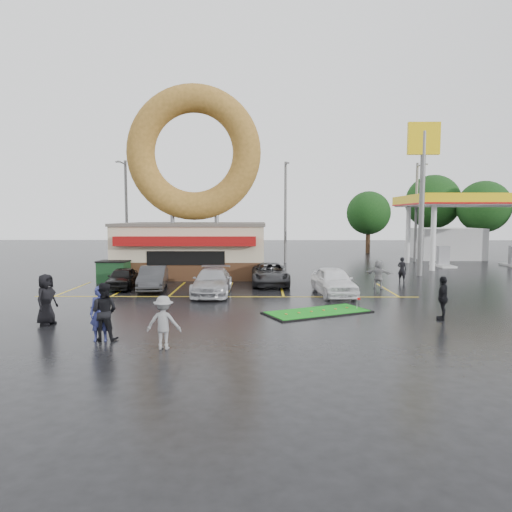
{
  "coord_description": "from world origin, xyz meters",
  "views": [
    {
      "loc": [
        1.83,
        -20.0,
        4.18
      ],
      "look_at": [
        1.57,
        2.59,
        2.2
      ],
      "focal_mm": 32.0,
      "sensor_mm": 36.0,
      "label": 1
    }
  ],
  "objects_px": {
    "car_dgrey": "(153,278)",
    "person_cameraman": "(443,298)",
    "person_blue": "(100,314)",
    "car_white": "(333,281)",
    "putting_green": "(318,312)",
    "gas_station": "(465,222)",
    "car_grey": "(270,274)",
    "car_silver": "(212,282)",
    "car_black": "(122,278)",
    "streetlight_right": "(416,210)",
    "donut_shop": "(194,212)",
    "streetlight_left": "(126,209)",
    "shell_sign": "(423,170)",
    "dumpster": "(114,272)",
    "streetlight_mid": "(285,209)"
  },
  "relations": [
    {
      "from": "car_dgrey",
      "to": "person_cameraman",
      "type": "relative_size",
      "value": 2.29
    },
    {
      "from": "person_blue",
      "to": "car_white",
      "type": "bearing_deg",
      "value": 34.84
    },
    {
      "from": "person_blue",
      "to": "putting_green",
      "type": "height_order",
      "value": "person_blue"
    },
    {
      "from": "gas_station",
      "to": "car_white",
      "type": "height_order",
      "value": "gas_station"
    },
    {
      "from": "car_grey",
      "to": "car_silver",
      "type": "bearing_deg",
      "value": -134.14
    },
    {
      "from": "car_black",
      "to": "car_silver",
      "type": "bearing_deg",
      "value": -24.25
    },
    {
      "from": "streetlight_right",
      "to": "person_blue",
      "type": "distance_m",
      "value": 33.52
    },
    {
      "from": "donut_shop",
      "to": "person_blue",
      "type": "distance_m",
      "value": 18.35
    },
    {
      "from": "streetlight_left",
      "to": "car_grey",
      "type": "height_order",
      "value": "streetlight_left"
    },
    {
      "from": "streetlight_left",
      "to": "car_silver",
      "type": "height_order",
      "value": "streetlight_left"
    },
    {
      "from": "shell_sign",
      "to": "car_grey",
      "type": "relative_size",
      "value": 2.22
    },
    {
      "from": "person_blue",
      "to": "dumpster",
      "type": "relative_size",
      "value": 1.03
    },
    {
      "from": "person_blue",
      "to": "person_cameraman",
      "type": "distance_m",
      "value": 13.13
    },
    {
      "from": "car_black",
      "to": "car_white",
      "type": "relative_size",
      "value": 0.82
    },
    {
      "from": "streetlight_mid",
      "to": "person_cameraman",
      "type": "xyz_separation_m",
      "value": [
        5.15,
        -22.69,
        -3.89
      ]
    },
    {
      "from": "streetlight_mid",
      "to": "donut_shop",
      "type": "bearing_deg",
      "value": -131.38
    },
    {
      "from": "donut_shop",
      "to": "putting_green",
      "type": "xyz_separation_m",
      "value": [
        7.28,
        -13.48,
        -4.43
      ]
    },
    {
      "from": "car_dgrey",
      "to": "person_blue",
      "type": "xyz_separation_m",
      "value": [
        0.75,
        -10.61,
        0.25
      ]
    },
    {
      "from": "streetlight_right",
      "to": "dumpster",
      "type": "distance_m",
      "value": 27.38
    },
    {
      "from": "person_blue",
      "to": "putting_green",
      "type": "relative_size",
      "value": 0.37
    },
    {
      "from": "streetlight_left",
      "to": "car_black",
      "type": "distance_m",
      "value": 14.96
    },
    {
      "from": "car_silver",
      "to": "car_white",
      "type": "distance_m",
      "value": 6.45
    },
    {
      "from": "shell_sign",
      "to": "car_white",
      "type": "height_order",
      "value": "shell_sign"
    },
    {
      "from": "dumpster",
      "to": "streetlight_right",
      "type": "bearing_deg",
      "value": 34.49
    },
    {
      "from": "gas_station",
      "to": "person_blue",
      "type": "relative_size",
      "value": 7.39
    },
    {
      "from": "person_blue",
      "to": "putting_green",
      "type": "bearing_deg",
      "value": 20.62
    },
    {
      "from": "car_grey",
      "to": "dumpster",
      "type": "bearing_deg",
      "value": 173.07
    },
    {
      "from": "gas_station",
      "to": "dumpster",
      "type": "xyz_separation_m",
      "value": [
        -27.5,
        -12.45,
        -3.05
      ]
    },
    {
      "from": "streetlight_right",
      "to": "dumpster",
      "type": "height_order",
      "value": "streetlight_right"
    },
    {
      "from": "gas_station",
      "to": "car_black",
      "type": "relative_size",
      "value": 3.82
    },
    {
      "from": "gas_station",
      "to": "car_silver",
      "type": "height_order",
      "value": "gas_station"
    },
    {
      "from": "gas_station",
      "to": "person_blue",
      "type": "distance_m",
      "value": 35.17
    },
    {
      "from": "streetlight_mid",
      "to": "car_grey",
      "type": "relative_size",
      "value": 1.88
    },
    {
      "from": "car_grey",
      "to": "person_blue",
      "type": "height_order",
      "value": "person_blue"
    },
    {
      "from": "car_black",
      "to": "streetlight_mid",
      "type": "bearing_deg",
      "value": 50.96
    },
    {
      "from": "streetlight_left",
      "to": "streetlight_right",
      "type": "bearing_deg",
      "value": 4.4
    },
    {
      "from": "streetlight_mid",
      "to": "streetlight_right",
      "type": "height_order",
      "value": "same"
    },
    {
      "from": "streetlight_mid",
      "to": "dumpster",
      "type": "xyz_separation_m",
      "value": [
        -11.5,
        -12.43,
        -4.13
      ]
    },
    {
      "from": "putting_green",
      "to": "car_grey",
      "type": "bearing_deg",
      "value": 103.29
    },
    {
      "from": "gas_station",
      "to": "car_grey",
      "type": "height_order",
      "value": "gas_station"
    },
    {
      "from": "donut_shop",
      "to": "streetlight_left",
      "type": "height_order",
      "value": "donut_shop"
    },
    {
      "from": "streetlight_right",
      "to": "car_white",
      "type": "xyz_separation_m",
      "value": [
        -10.34,
        -17.99,
        -4.04
      ]
    },
    {
      "from": "shell_sign",
      "to": "putting_green",
      "type": "bearing_deg",
      "value": -124.89
    },
    {
      "from": "gas_station",
      "to": "streetlight_left",
      "type": "distance_m",
      "value": 30.04
    },
    {
      "from": "streetlight_mid",
      "to": "streetlight_right",
      "type": "bearing_deg",
      "value": 4.76
    },
    {
      "from": "donut_shop",
      "to": "streetlight_mid",
      "type": "distance_m",
      "value": 10.59
    },
    {
      "from": "streetlight_left",
      "to": "streetlight_right",
      "type": "xyz_separation_m",
      "value": [
        26.0,
        2.0,
        0.0
      ]
    },
    {
      "from": "donut_shop",
      "to": "streetlight_right",
      "type": "height_order",
      "value": "donut_shop"
    },
    {
      "from": "person_cameraman",
      "to": "streetlight_right",
      "type": "bearing_deg",
      "value": -173.98
    },
    {
      "from": "car_dgrey",
      "to": "car_grey",
      "type": "relative_size",
      "value": 0.85
    }
  ]
}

